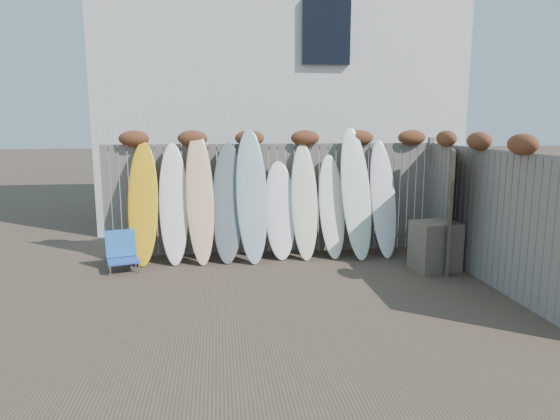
{
  "coord_description": "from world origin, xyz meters",
  "views": [
    {
      "loc": [
        -0.97,
        -6.57,
        2.39
      ],
      "look_at": [
        0.0,
        1.2,
        1.0
      ],
      "focal_mm": 32.0,
      "sensor_mm": 36.0,
      "label": 1
    }
  ],
  "objects": [
    {
      "name": "surfboard_9",
      "position": [
        1.96,
        1.96,
        1.03
      ],
      "size": [
        0.49,
        0.75,
        2.07
      ],
      "primitive_type": "ellipsoid",
      "rotation": [
        -0.31,
        0.0,
        0.04
      ],
      "color": "white",
      "rests_on": "ground"
    },
    {
      "name": "surfboard_2",
      "position": [
        -1.29,
        1.94,
        1.11
      ],
      "size": [
        0.55,
        0.83,
        2.23
      ],
      "primitive_type": "ellipsoid",
      "rotation": [
        -0.31,
        0.0,
        0.1
      ],
      "color": "#F9DA95",
      "rests_on": "ground"
    },
    {
      "name": "back_fence",
      "position": [
        0.06,
        2.39,
        1.18
      ],
      "size": [
        6.05,
        0.28,
        2.24
      ],
      "color": "slate",
      "rests_on": "ground"
    },
    {
      "name": "ground",
      "position": [
        0.0,
        0.0,
        0.0
      ],
      "size": [
        80.0,
        80.0,
        0.0
      ],
      "primitive_type": "plane",
      "color": "#493A2D"
    },
    {
      "name": "surfboard_5",
      "position": [
        0.11,
        2.03,
        0.85
      ],
      "size": [
        0.55,
        0.62,
        1.7
      ],
      "primitive_type": "ellipsoid",
      "rotation": [
        -0.31,
        0.0,
        0.01
      ],
      "color": "white",
      "rests_on": "ground"
    },
    {
      "name": "surfboard_8",
      "position": [
        1.45,
        1.93,
        1.15
      ],
      "size": [
        0.61,
        0.85,
        2.3
      ],
      "primitive_type": "ellipsoid",
      "rotation": [
        -0.31,
        0.0,
        0.1
      ],
      "color": "white",
      "rests_on": "ground"
    },
    {
      "name": "surfboard_0",
      "position": [
        -2.24,
        1.97,
        1.03
      ],
      "size": [
        0.52,
        0.74,
        2.07
      ],
      "primitive_type": "ellipsoid",
      "rotation": [
        -0.31,
        0.0,
        -0.02
      ],
      "color": "#F0AA12",
      "rests_on": "ground"
    },
    {
      "name": "right_fence",
      "position": [
        2.99,
        0.25,
        1.14
      ],
      "size": [
        0.28,
        4.4,
        2.24
      ],
      "color": "slate",
      "rests_on": "ground"
    },
    {
      "name": "lattice_panel",
      "position": [
        2.81,
        1.12,
        0.98
      ],
      "size": [
        0.59,
        1.21,
        1.96
      ],
      "primitive_type": "cube",
      "rotation": [
        0.0,
        0.0,
        -0.43
      ],
      "color": "brown",
      "rests_on": "ground"
    },
    {
      "name": "beach_chair",
      "position": [
        -2.55,
        1.56,
        0.3
      ],
      "size": [
        0.6,
        0.63,
        0.64
      ],
      "color": "blue",
      "rests_on": "ground"
    },
    {
      "name": "surfboard_6",
      "position": [
        0.53,
        1.99,
        1.01
      ],
      "size": [
        0.48,
        0.72,
        2.01
      ],
      "primitive_type": "ellipsoid",
      "rotation": [
        -0.31,
        0.0,
        -0.02
      ],
      "color": "#F8F6C9",
      "rests_on": "ground"
    },
    {
      "name": "house",
      "position": [
        0.5,
        6.5,
        3.2
      ],
      "size": [
        8.5,
        5.5,
        6.33
      ],
      "color": "silver",
      "rests_on": "ground"
    },
    {
      "name": "surfboard_1",
      "position": [
        -1.73,
        1.97,
        1.02
      ],
      "size": [
        0.53,
        0.75,
        2.04
      ],
      "primitive_type": "ellipsoid",
      "rotation": [
        -0.31,
        0.0,
        0.06
      ],
      "color": "white",
      "rests_on": "ground"
    },
    {
      "name": "surfboard_4",
      "position": [
        -0.4,
        1.91,
        1.14
      ],
      "size": [
        0.57,
        0.82,
        2.28
      ],
      "primitive_type": "ellipsoid",
      "rotation": [
        -0.31,
        0.0,
        0.05
      ],
      "color": "#94ACB9",
      "rests_on": "ground"
    },
    {
      "name": "wooden_crate",
      "position": [
        2.51,
        0.94,
        0.4
      ],
      "size": [
        0.75,
        0.65,
        0.8
      ],
      "primitive_type": "cube",
      "rotation": [
        0.0,
        0.0,
        0.13
      ],
      "color": "brown",
      "rests_on": "ground"
    },
    {
      "name": "surfboard_7",
      "position": [
        1.03,
        1.99,
        0.91
      ],
      "size": [
        0.49,
        0.67,
        1.81
      ],
      "primitive_type": "ellipsoid",
      "rotation": [
        -0.31,
        0.0,
        0.04
      ],
      "color": "white",
      "rests_on": "ground"
    },
    {
      "name": "surfboard_3",
      "position": [
        -0.81,
        1.96,
        1.02
      ],
      "size": [
        0.61,
        0.77,
        2.04
      ],
      "primitive_type": "ellipsoid",
      "rotation": [
        -0.31,
        0.0,
        -0.09
      ],
      "color": "slate",
      "rests_on": "ground"
    }
  ]
}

